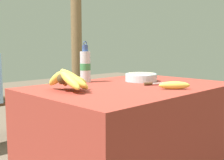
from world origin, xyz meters
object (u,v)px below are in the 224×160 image
(banana_bunch_ripe, at_px, (68,79))
(knife, at_px, (155,83))
(support_post_far, at_px, (76,32))
(water_bottle, at_px, (85,66))
(loose_banana_front, at_px, (174,85))
(wooden_bench, at_px, (2,106))
(banana_bunch_green, at_px, (48,88))
(serving_bowl, at_px, (141,77))

(banana_bunch_ripe, height_order, knife, banana_bunch_ripe)
(knife, relative_size, support_post_far, 0.10)
(water_bottle, distance_m, support_post_far, 1.95)
(banana_bunch_ripe, height_order, loose_banana_front, banana_bunch_ripe)
(wooden_bench, height_order, banana_bunch_green, banana_bunch_green)
(wooden_bench, bearing_deg, water_bottle, -83.83)
(water_bottle, xyz_separation_m, support_post_far, (1.12, 1.56, 0.32))
(water_bottle, distance_m, knife, 0.50)
(loose_banana_front, relative_size, banana_bunch_green, 0.63)
(knife, xyz_separation_m, wooden_bench, (-0.35, 1.56, -0.33))
(knife, bearing_deg, support_post_far, 87.75)
(water_bottle, relative_size, support_post_far, 0.12)
(banana_bunch_ripe, distance_m, banana_bunch_green, 1.57)
(loose_banana_front, relative_size, knife, 0.73)
(serving_bowl, height_order, knife, serving_bowl)
(support_post_far, bearing_deg, banana_bunch_ripe, -128.55)
(banana_bunch_ripe, distance_m, knife, 0.58)
(water_bottle, xyz_separation_m, wooden_bench, (-0.12, 1.13, -0.44))
(banana_bunch_ripe, xyz_separation_m, water_bottle, (0.32, 0.24, 0.04))
(knife, distance_m, banana_bunch_green, 1.58)
(knife, bearing_deg, water_bottle, 139.58)
(serving_bowl, height_order, loose_banana_front, serving_bowl)
(banana_bunch_green, bearing_deg, knife, -96.34)
(support_post_far, bearing_deg, banana_bunch_green, -149.04)
(knife, xyz_separation_m, support_post_far, (0.90, 1.99, 0.43))
(knife, bearing_deg, serving_bowl, 86.98)
(support_post_far, bearing_deg, wooden_bench, -160.60)
(wooden_bench, height_order, support_post_far, support_post_far)
(banana_bunch_ripe, bearing_deg, knife, -18.82)
(loose_banana_front, bearing_deg, banana_bunch_green, 82.14)
(loose_banana_front, xyz_separation_m, wooden_bench, (-0.28, 1.74, -0.35))
(water_bottle, height_order, loose_banana_front, water_bottle)
(knife, relative_size, wooden_bench, 0.12)
(serving_bowl, xyz_separation_m, banana_bunch_green, (0.08, 1.37, -0.23))
(water_bottle, relative_size, loose_banana_front, 1.75)
(serving_bowl, xyz_separation_m, loose_banana_front, (-0.16, -0.38, -0.01))
(banana_bunch_ripe, height_order, banana_bunch_green, banana_bunch_ripe)
(water_bottle, relative_size, wooden_bench, 0.16)
(water_bottle, distance_m, loose_banana_front, 0.64)
(knife, bearing_deg, wooden_bench, 124.53)
(wooden_bench, bearing_deg, banana_bunch_green, 0.42)
(loose_banana_front, distance_m, wooden_bench, 1.80)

